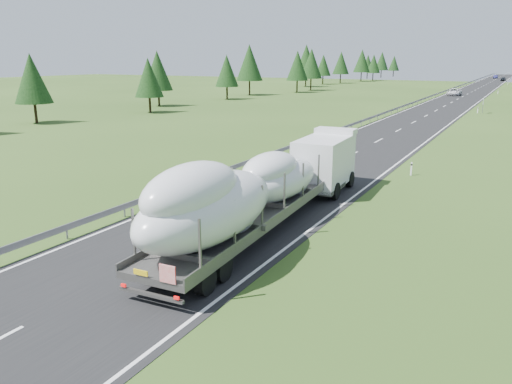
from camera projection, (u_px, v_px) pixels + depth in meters
The scene contains 9 objects.
road_surface at pixel (452, 102), 99.91m from camera, with size 10.00×400.00×0.02m, color black.
guardrail at pixel (425, 98), 102.15m from camera, with size 0.10×400.00×0.76m.
marker_posts at pixel (504, 87), 143.44m from camera, with size 0.13×350.08×1.00m.
highway_sign at pixel (483, 102), 79.16m from camera, with size 0.08×0.90×2.60m.
tree_line_left at pixel (269, 65), 125.18m from camera, with size 14.94×270.00×12.59m.
boat_truck at pixel (258, 186), 24.65m from camera, with size 3.92×21.27×4.65m.
distant_van at pixel (454, 92), 117.56m from camera, with size 2.71×5.87×1.63m, color silver.
distant_car_dark at pixel (503, 79), 192.35m from camera, with size 1.78×4.44×1.51m, color black.
distant_car_blue at pixel (496, 77), 216.09m from camera, with size 1.59×4.57×1.50m, color #191A48.
Camera 1 is at (13.72, -7.70, 8.53)m, focal length 35.00 mm.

